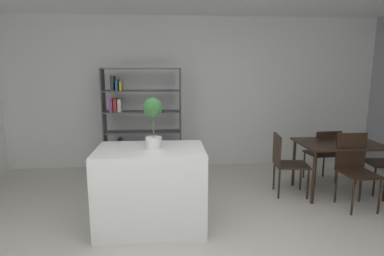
# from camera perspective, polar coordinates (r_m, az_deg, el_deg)

# --- Properties ---
(back_partition) EXTENTS (7.45, 0.06, 2.73)m
(back_partition) POSITION_cam_1_polar(r_m,az_deg,el_deg) (5.90, -2.50, 6.21)
(back_partition) COLOR white
(back_partition) RESTS_ON ground_plane
(kitchen_island) EXTENTS (1.21, 0.79, 0.93)m
(kitchen_island) POSITION_cam_1_polar(r_m,az_deg,el_deg) (3.75, -7.30, -10.57)
(kitchen_island) COLOR white
(kitchen_island) RESTS_ON ground_plane
(potted_plant_on_island) EXTENTS (0.22, 0.22, 0.57)m
(potted_plant_on_island) POSITION_cam_1_polar(r_m,az_deg,el_deg) (3.56, -6.96, 1.86)
(potted_plant_on_island) COLOR white
(potted_plant_on_island) RESTS_ON kitchen_island
(open_bookshelf) EXTENTS (1.32, 0.32, 1.82)m
(open_bookshelf) POSITION_cam_1_polar(r_m,az_deg,el_deg) (5.55, -9.71, 1.50)
(open_bookshelf) COLOR #4C4C51
(open_bookshelf) RESTS_ON ground_plane
(dining_table) EXTENTS (1.14, 0.81, 0.76)m
(dining_table) POSITION_cam_1_polar(r_m,az_deg,el_deg) (5.08, 24.72, -3.26)
(dining_table) COLOR black
(dining_table) RESTS_ON ground_plane
(dining_chair_far) EXTENTS (0.46, 0.45, 0.86)m
(dining_chair_far) POSITION_cam_1_polar(r_m,az_deg,el_deg) (5.49, 22.50, -3.80)
(dining_chair_far) COLOR black
(dining_chair_far) RESTS_ON ground_plane
(dining_chair_near) EXTENTS (0.42, 0.46, 0.97)m
(dining_chair_near) POSITION_cam_1_polar(r_m,az_deg,el_deg) (4.76, 27.01, -5.76)
(dining_chair_near) COLOR black
(dining_chair_near) RESTS_ON ground_plane
(dining_chair_island_side) EXTENTS (0.51, 0.46, 0.89)m
(dining_chair_island_side) POSITION_cam_1_polar(r_m,az_deg,el_deg) (4.80, 16.17, -5.41)
(dining_chair_island_side) COLOR black
(dining_chair_island_side) RESTS_ON ground_plane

